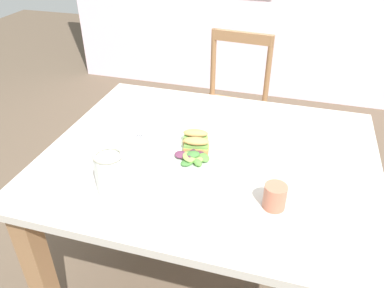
{
  "coord_description": "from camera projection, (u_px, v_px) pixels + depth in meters",
  "views": [
    {
      "loc": [
        0.16,
        -1.09,
        1.5
      ],
      "look_at": [
        -0.16,
        0.01,
        0.76
      ],
      "focal_mm": 35.58,
      "sensor_mm": 36.0,
      "label": 1
    }
  ],
  "objects": [
    {
      "name": "napkin_folded",
      "position": [
        133.0,
        148.0,
        1.38
      ],
      "size": [
        0.11,
        0.25,
        0.0
      ],
      "primitive_type": "cube",
      "rotation": [
        0.0,
        0.0,
        0.03
      ],
      "color": "white",
      "rests_on": "dining_table"
    },
    {
      "name": "sandwich_half_back",
      "position": [
        196.0,
        137.0,
        1.37
      ],
      "size": [
        0.1,
        0.06,
        0.06
      ],
      "color": "tan",
      "rests_on": "plate_lunch"
    },
    {
      "name": "dining_table",
      "position": [
        210.0,
        181.0,
        1.42
      ],
      "size": [
        1.15,
        0.94,
        0.74
      ],
      "color": "#BCB7AD",
      "rests_on": "ground"
    },
    {
      "name": "mason_jar_iced_tea",
      "position": [
        111.0,
        174.0,
        1.15
      ],
      "size": [
        0.09,
        0.09,
        0.14
      ],
      "color": "gold",
      "rests_on": "dining_table"
    },
    {
      "name": "plate_lunch",
      "position": [
        189.0,
        153.0,
        1.34
      ],
      "size": [
        0.25,
        0.25,
        0.01
      ],
      "primitive_type": "cube",
      "color": "beige",
      "rests_on": "dining_table"
    },
    {
      "name": "salad_mixed_greens",
      "position": [
        192.0,
        156.0,
        1.3
      ],
      "size": [
        0.14,
        0.13,
        0.03
      ],
      "color": "#518438",
      "rests_on": "plate_lunch"
    },
    {
      "name": "sandwich_half_front",
      "position": [
        196.0,
        145.0,
        1.33
      ],
      "size": [
        0.1,
        0.06,
        0.06
      ],
      "color": "tan",
      "rests_on": "plate_lunch"
    },
    {
      "name": "cup_extra_side",
      "position": [
        275.0,
        197.0,
        1.1
      ],
      "size": [
        0.07,
        0.07,
        0.08
      ],
      "primitive_type": "cylinder",
      "color": "#B2664C",
      "rests_on": "dining_table"
    },
    {
      "name": "fork_on_napkin",
      "position": [
        135.0,
        144.0,
        1.39
      ],
      "size": [
        0.04,
        0.19,
        0.0
      ],
      "color": "silver",
      "rests_on": "napkin_folded"
    },
    {
      "name": "chair_wooden_far",
      "position": [
        232.0,
        109.0,
        2.26
      ],
      "size": [
        0.43,
        0.43,
        0.87
      ],
      "color": "#8E6642",
      "rests_on": "ground"
    }
  ]
}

